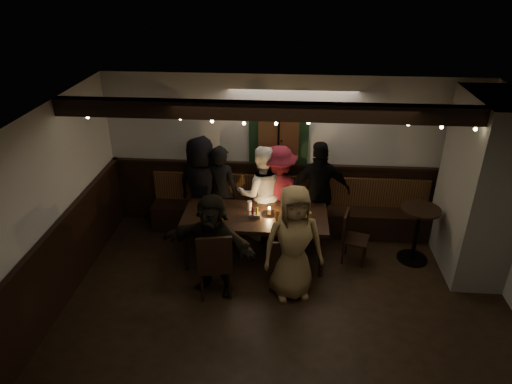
# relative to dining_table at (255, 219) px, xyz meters

# --- Properties ---
(room) EXTENTS (6.02, 5.01, 2.62)m
(room) POSITION_rel_dining_table_xyz_m (1.57, 0.02, 0.37)
(room) COLOR black
(room) RESTS_ON ground
(dining_table) EXTENTS (2.14, 0.92, 0.93)m
(dining_table) POSITION_rel_dining_table_xyz_m (0.00, 0.00, 0.00)
(dining_table) COLOR black
(dining_table) RESTS_ON ground
(chair_near_left) EXTENTS (0.54, 0.54, 1.02)m
(chair_near_left) POSITION_rel_dining_table_xyz_m (-0.46, -0.93, -0.13)
(chair_near_left) COLOR black
(chair_near_left) RESTS_ON ground
(chair_near_right) EXTENTS (0.40, 0.40, 0.84)m
(chair_near_right) POSITION_rel_dining_table_xyz_m (0.43, -0.72, -0.23)
(chair_near_right) COLOR black
(chair_near_right) RESTS_ON ground
(chair_end) EXTENTS (0.46, 0.46, 0.82)m
(chair_end) POSITION_rel_dining_table_xyz_m (1.45, 0.08, -0.24)
(chair_end) COLOR black
(chair_end) RESTS_ON ground
(high_top) EXTENTS (0.57, 0.57, 0.90)m
(high_top) POSITION_rel_dining_table_xyz_m (2.43, 0.16, -0.13)
(high_top) COLOR black
(high_top) RESTS_ON ground
(person_a) EXTENTS (0.95, 0.76, 1.70)m
(person_a) POSITION_rel_dining_table_xyz_m (-0.92, 0.69, 0.15)
(person_a) COLOR black
(person_a) RESTS_ON ground
(person_b) EXTENTS (0.65, 0.49, 1.59)m
(person_b) POSITION_rel_dining_table_xyz_m (-0.60, 0.65, 0.10)
(person_b) COLOR black
(person_b) RESTS_ON ground
(person_c) EXTENTS (0.88, 0.74, 1.61)m
(person_c) POSITION_rel_dining_table_xyz_m (0.06, 0.64, 0.10)
(person_c) COLOR white
(person_c) RESTS_ON ground
(person_d) EXTENTS (1.12, 0.77, 1.60)m
(person_d) POSITION_rel_dining_table_xyz_m (0.32, 0.69, 0.10)
(person_d) COLOR maroon
(person_d) RESTS_ON ground
(person_e) EXTENTS (1.05, 0.57, 1.71)m
(person_e) POSITION_rel_dining_table_xyz_m (0.97, 0.64, 0.15)
(person_e) COLOR black
(person_e) RESTS_ON ground
(person_f) EXTENTS (1.44, 0.87, 1.48)m
(person_f) POSITION_rel_dining_table_xyz_m (-0.50, -0.78, 0.04)
(person_f) COLOR black
(person_f) RESTS_ON ground
(person_g) EXTENTS (0.91, 0.70, 1.65)m
(person_g) POSITION_rel_dining_table_xyz_m (0.57, -0.79, 0.12)
(person_g) COLOR olive
(person_g) RESTS_ON ground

